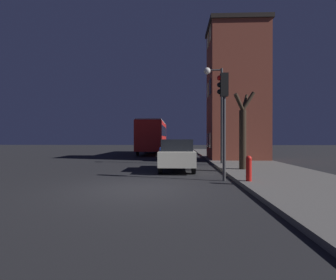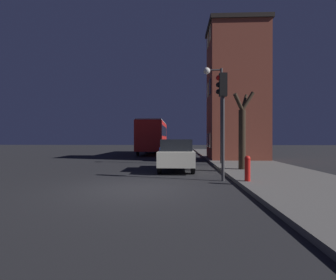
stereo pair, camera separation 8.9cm
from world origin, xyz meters
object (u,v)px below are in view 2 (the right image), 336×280
(car_far_lane, at_px, (178,147))
(traffic_light, at_px, (222,104))
(bare_tree, at_px, (242,132))
(streetlamp, at_px, (216,97))
(fire_hydrant, at_px, (247,168))
(car_near_lane, at_px, (176,154))
(car_mid_lane, at_px, (172,150))
(bus, at_px, (153,135))

(car_far_lane, bearing_deg, traffic_light, -84.53)
(bare_tree, relative_size, car_far_lane, 0.96)
(streetlamp, height_order, fire_hydrant, streetlamp)
(fire_hydrant, bearing_deg, car_near_lane, 122.20)
(traffic_light, relative_size, car_mid_lane, 1.01)
(bare_tree, distance_m, car_mid_lane, 8.57)
(bare_tree, relative_size, bus, 0.40)
(traffic_light, xyz_separation_m, fire_hydrant, (0.76, -0.86, -2.41))
(car_near_lane, distance_m, fire_hydrant, 4.84)
(streetlamp, xyz_separation_m, car_far_lane, (-2.42, 13.22, -3.47))
(car_far_lane, distance_m, fire_hydrant, 20.23)
(traffic_light, bearing_deg, bus, 104.13)
(traffic_light, distance_m, car_near_lane, 4.30)
(streetlamp, bearing_deg, fire_hydrant, -88.50)
(bus, bearing_deg, traffic_light, -75.87)
(traffic_light, relative_size, bare_tree, 1.09)
(streetlamp, distance_m, traffic_light, 6.13)
(bare_tree, height_order, car_mid_lane, bare_tree)
(traffic_light, relative_size, bus, 0.44)
(car_mid_lane, height_order, car_far_lane, car_mid_lane)
(streetlamp, xyz_separation_m, car_mid_lane, (-2.80, 4.50, -3.43))
(bare_tree, relative_size, fire_hydrant, 4.27)
(streetlamp, height_order, car_mid_lane, streetlamp)
(car_mid_lane, bearing_deg, bus, 107.11)
(bus, bearing_deg, car_far_lane, 26.33)
(car_near_lane, distance_m, car_mid_lane, 7.27)
(car_far_lane, bearing_deg, streetlamp, -79.65)
(bare_tree, distance_m, bus, 16.18)
(traffic_light, distance_m, bus, 18.47)
(bare_tree, height_order, car_far_lane, bare_tree)
(traffic_light, height_order, car_near_lane, traffic_light)
(fire_hydrant, bearing_deg, car_mid_lane, 104.72)
(traffic_light, xyz_separation_m, car_far_lane, (-1.84, 19.21, -2.27))
(car_far_lane, bearing_deg, car_near_lane, -89.92)
(traffic_light, bearing_deg, car_mid_lane, 101.98)
(streetlamp, distance_m, bare_tree, 3.96)
(traffic_light, distance_m, fire_hydrant, 2.66)
(streetlamp, xyz_separation_m, fire_hydrant, (0.18, -6.84, -3.60))
(bus, bearing_deg, bare_tree, -68.39)
(traffic_light, height_order, bus, traffic_light)
(bare_tree, bearing_deg, traffic_light, -117.15)
(bus, distance_m, fire_hydrant, 19.53)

